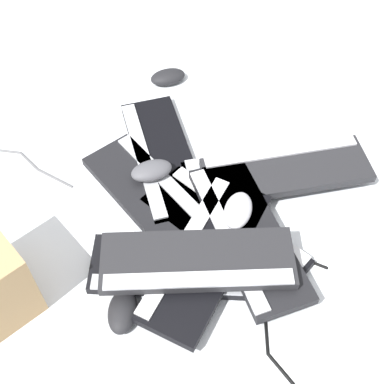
% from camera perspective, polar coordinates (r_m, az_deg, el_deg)
% --- Properties ---
extents(ground_plane, '(3.20, 3.20, 0.00)m').
position_cam_1_polar(ground_plane, '(1.44, -1.94, 0.82)').
color(ground_plane, silver).
extents(keyboard_0, '(0.44, 0.15, 0.03)m').
position_cam_1_polar(keyboard_0, '(1.48, -3.20, 3.76)').
color(keyboard_0, black).
rests_on(keyboard_0, ground).
extents(keyboard_1, '(0.46, 0.31, 0.03)m').
position_cam_1_polar(keyboard_1, '(1.40, -4.23, -0.59)').
color(keyboard_1, black).
rests_on(keyboard_1, ground).
extents(keyboard_2, '(0.28, 0.46, 0.03)m').
position_cam_1_polar(keyboard_2, '(1.28, -0.97, -8.11)').
color(keyboard_2, black).
rests_on(keyboard_2, ground).
extents(keyboard_3, '(0.45, 0.36, 0.03)m').
position_cam_1_polar(keyboard_3, '(1.34, 3.47, -4.11)').
color(keyboard_3, black).
rests_on(keyboard_3, ground).
extents(keyboard_4, '(0.18, 0.45, 0.03)m').
position_cam_1_polar(keyboard_4, '(1.46, 7.83, 2.14)').
color(keyboard_4, black).
rests_on(keyboard_4, ground).
extents(keyboard_5, '(0.43, 0.41, 0.03)m').
position_cam_1_polar(keyboard_5, '(1.27, 1.47, -6.69)').
color(keyboard_5, black).
rests_on(keyboard_5, keyboard_2).
extents(keyboard_6, '(0.45, 0.18, 0.03)m').
position_cam_1_polar(keyboard_6, '(1.30, 5.89, -4.34)').
color(keyboard_6, black).
rests_on(keyboard_6, keyboard_3).
extents(keyboard_7, '(0.25, 0.46, 0.03)m').
position_cam_1_polar(keyboard_7, '(1.22, 0.59, -7.41)').
color(keyboard_7, '#232326').
rests_on(keyboard_7, keyboard_5).
extents(keyboard_8, '(0.18, 0.45, 0.03)m').
position_cam_1_polar(keyboard_8, '(1.44, 10.00, 2.41)').
color(keyboard_8, '#232326').
rests_on(keyboard_8, keyboard_4).
extents(mouse_0, '(0.07, 0.11, 0.04)m').
position_cam_1_polar(mouse_0, '(1.41, -4.34, 2.29)').
color(mouse_0, '#4C4C51').
rests_on(mouse_0, keyboard_1).
extents(mouse_1, '(0.13, 0.10, 0.04)m').
position_cam_1_polar(mouse_1, '(1.24, -7.42, -12.49)').
color(mouse_1, black).
rests_on(mouse_1, ground).
extents(mouse_2, '(0.10, 0.12, 0.04)m').
position_cam_1_polar(mouse_2, '(1.49, 11.42, 3.35)').
color(mouse_2, '#4C4C51').
rests_on(mouse_2, ground).
extents(mouse_3, '(0.07, 0.11, 0.04)m').
position_cam_1_polar(mouse_3, '(1.71, -2.59, 12.17)').
color(mouse_3, black).
rests_on(mouse_3, ground).
extents(mouse_4, '(0.13, 0.11, 0.04)m').
position_cam_1_polar(mouse_4, '(1.29, 4.93, -1.97)').
color(mouse_4, '#B7B7BC').
rests_on(mouse_4, keyboard_6).
extents(cable_0, '(0.43, 0.22, 0.01)m').
position_cam_1_polar(cable_0, '(1.24, 10.25, -14.14)').
color(cable_0, black).
rests_on(cable_0, ground).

